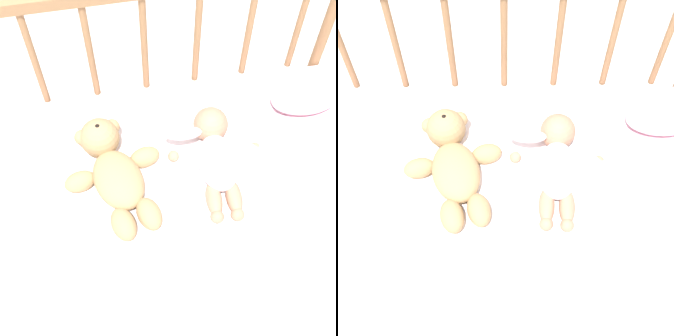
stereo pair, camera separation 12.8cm
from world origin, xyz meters
The scene contains 7 objects.
ground_plane centered at (0.00, 0.00, 0.00)m, with size 12.00×12.00×0.00m, color silver.
crib_mattress centered at (0.00, 0.00, 0.25)m, with size 1.24×0.71×0.50m.
crib_rail centered at (0.00, 0.38, 0.62)m, with size 1.24×0.04×0.89m.
blanket centered at (0.00, 0.00, 0.50)m, with size 0.78×0.49×0.01m.
teddy_bear centered at (-0.15, 0.04, 0.54)m, with size 0.30×0.40×0.12m.
baby centered at (0.15, 0.03, 0.54)m, with size 0.29×0.37×0.11m.
small_pillow centered at (0.49, 0.20, 0.53)m, with size 0.23×0.13×0.06m.
Camera 1 is at (-0.14, -0.70, 1.69)m, focal length 50.00 mm.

